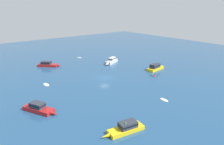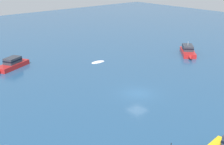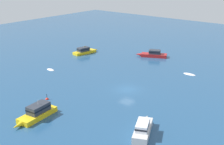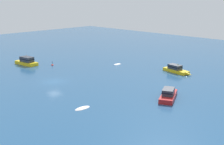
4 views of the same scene
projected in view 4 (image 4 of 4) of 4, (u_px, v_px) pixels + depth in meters
name	position (u px, v px, depth m)	size (l,w,h in m)	color
ground_plane	(54.00, 82.00, 59.18)	(160.00, 160.00, 0.00)	navy
cabin_cruiser	(176.00, 69.00, 66.40)	(3.14, 7.81, 1.96)	yellow
tender	(117.00, 64.00, 74.06)	(2.33, 1.24, 0.43)	white
powerboat	(169.00, 94.00, 49.52)	(7.85, 4.81, 1.80)	#B21E1E
cabin_cruiser_1	(26.00, 61.00, 73.75)	(3.15, 8.16, 2.76)	yellow
rib	(82.00, 108.00, 45.17)	(2.77, 1.26, 0.39)	white
channel_buoy	(52.00, 65.00, 73.22)	(0.59, 0.59, 1.30)	red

